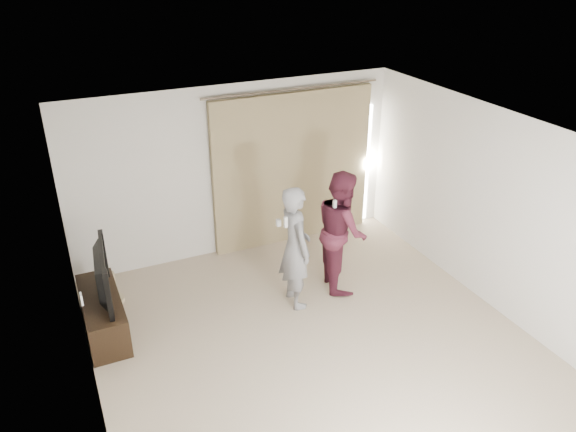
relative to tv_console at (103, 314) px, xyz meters
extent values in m
plane|color=tan|center=(2.27, -1.44, -0.25)|extent=(5.50, 5.50, 0.00)
cube|color=silver|center=(2.27, 1.31, 1.05)|extent=(5.00, 0.04, 2.60)
cube|color=silver|center=(-0.23, -1.44, 1.05)|extent=(0.04, 5.50, 2.60)
cube|color=silver|center=(-0.22, -1.04, 0.95)|extent=(0.02, 0.08, 0.12)
cube|color=silver|center=(2.27, -1.44, 2.35)|extent=(5.00, 5.50, 0.01)
cube|color=tan|center=(3.17, 1.24, 0.95)|extent=(2.60, 0.10, 2.40)
cylinder|color=#6C5E4D|center=(3.17, 1.24, 2.19)|extent=(2.80, 0.03, 0.03)
cube|color=white|center=(4.53, 1.28, 0.80)|extent=(0.08, 0.04, 2.00)
cube|color=black|center=(0.00, 0.00, 0.00)|extent=(0.45, 1.30, 0.50)
imported|color=black|center=(0.00, 0.00, 0.57)|extent=(0.25, 1.11, 0.64)
cylinder|color=tan|center=(0.17, 0.59, -0.22)|extent=(0.34, 0.34, 0.06)
cylinder|color=tan|center=(0.17, 0.59, 0.00)|extent=(0.19, 0.19, 0.39)
imported|color=gray|center=(2.42, -0.42, 0.59)|extent=(0.42, 0.63, 1.68)
cube|color=silver|center=(2.24, -0.52, 1.04)|extent=(0.04, 0.04, 0.14)
cube|color=silver|center=(2.24, -0.30, 0.93)|extent=(0.05, 0.05, 0.09)
imported|color=#591F30|center=(3.19, -0.27, 0.60)|extent=(0.83, 0.96, 1.70)
cube|color=silver|center=(3.01, -0.37, 1.05)|extent=(0.04, 0.04, 0.14)
cube|color=silver|center=(3.01, -0.15, 0.94)|extent=(0.05, 0.05, 0.09)
camera|label=1|loc=(-0.28, -6.08, 4.16)|focal=35.00mm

